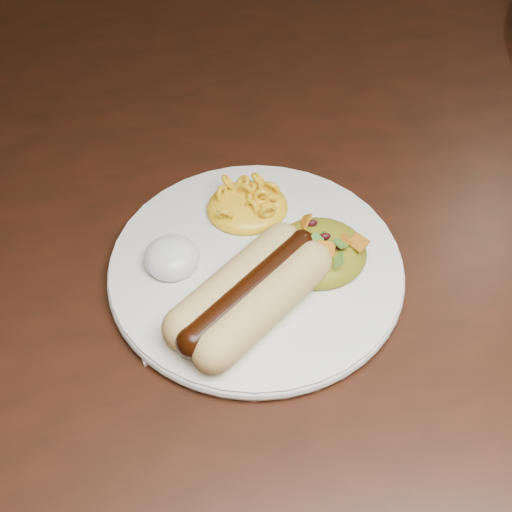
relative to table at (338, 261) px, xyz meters
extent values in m
plane|color=#2E230F|center=(0.00, 0.00, -0.66)|extent=(4.00, 4.00, 0.00)
cube|color=black|center=(0.00, 0.00, 0.07)|extent=(1.60, 0.90, 0.04)
cylinder|color=silver|center=(-0.10, -0.08, 0.10)|extent=(0.30, 0.30, 0.01)
cylinder|color=#D3BA67|center=(-0.12, -0.14, 0.12)|extent=(0.12, 0.10, 0.04)
cylinder|color=#D3BA67|center=(-0.12, -0.11, 0.12)|extent=(0.12, 0.10, 0.04)
cylinder|color=black|center=(-0.12, -0.12, 0.13)|extent=(0.12, 0.10, 0.03)
ellipsoid|color=yellow|center=(-0.10, -0.01, 0.12)|extent=(0.10, 0.09, 0.03)
ellipsoid|color=silver|center=(-0.18, -0.06, 0.12)|extent=(0.06, 0.06, 0.03)
ellipsoid|color=#B37A15|center=(-0.05, -0.08, 0.12)|extent=(0.08, 0.08, 0.03)
cube|color=white|center=(-0.21, -0.10, 0.09)|extent=(0.05, 0.14, 0.00)
camera|label=1|loc=(-0.18, -0.47, 0.58)|focal=50.00mm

